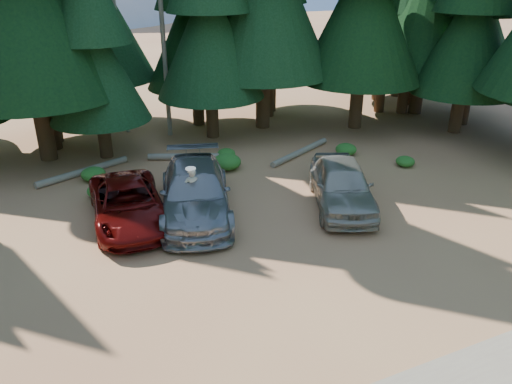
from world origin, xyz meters
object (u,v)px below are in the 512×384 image
(silver_minivan_right, at_px, (342,184))
(log_right, at_px, (300,152))
(frisbee_player, at_px, (192,189))
(log_left, at_px, (83,172))
(log_mid, at_px, (189,157))
(red_pickup, at_px, (128,204))
(silver_minivan_center, at_px, (195,192))

(silver_minivan_right, height_order, log_right, silver_minivan_right)
(frisbee_player, bearing_deg, silver_minivan_right, 171.35)
(log_left, distance_m, log_right, 10.14)
(silver_minivan_right, relative_size, frisbee_player, 3.24)
(silver_minivan_right, distance_m, log_mid, 8.20)
(frisbee_player, relative_size, log_mid, 0.42)
(silver_minivan_right, bearing_deg, log_left, 163.16)
(silver_minivan_right, distance_m, log_left, 11.38)
(red_pickup, xyz_separation_m, silver_minivan_center, (2.40, -0.37, 0.15))
(silver_minivan_center, height_order, log_right, silver_minivan_center)
(log_left, bearing_deg, red_pickup, -101.65)
(silver_minivan_center, relative_size, silver_minivan_right, 1.18)
(red_pickup, xyz_separation_m, silver_minivan_right, (7.71, -1.96, 0.15))
(log_mid, bearing_deg, silver_minivan_right, -38.39)
(silver_minivan_center, bearing_deg, silver_minivan_right, -0.28)
(red_pickup, height_order, log_left, red_pickup)
(red_pickup, relative_size, log_right, 1.19)
(log_left, height_order, log_right, log_left)
(silver_minivan_center, bearing_deg, red_pickup, -172.27)
(silver_minivan_right, relative_size, log_mid, 1.36)
(red_pickup, xyz_separation_m, frisbee_player, (2.15, -0.84, 0.51))
(silver_minivan_center, height_order, silver_minivan_right, silver_minivan_center)
(red_pickup, relative_size, frisbee_player, 3.32)
(silver_minivan_center, bearing_deg, frisbee_player, -101.55)
(log_left, bearing_deg, silver_minivan_right, -62.13)
(log_mid, xyz_separation_m, log_right, (5.19, -1.58, -0.01))
(red_pickup, bearing_deg, log_left, 104.57)
(silver_minivan_right, bearing_deg, red_pickup, -171.12)
(silver_minivan_center, xyz_separation_m, frisbee_player, (-0.25, -0.47, 0.36))
(log_left, relative_size, log_right, 0.97)
(red_pickup, distance_m, log_right, 9.74)
(silver_minivan_center, distance_m, silver_minivan_right, 5.54)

